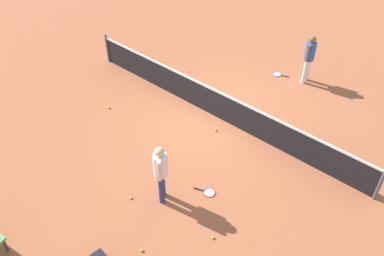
{
  "coord_description": "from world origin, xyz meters",
  "views": [
    {
      "loc": [
        5.88,
        -7.94,
        7.9
      ],
      "look_at": [
        0.51,
        -1.71,
        0.9
      ],
      "focal_mm": 38.24,
      "sensor_mm": 36.0,
      "label": 1
    }
  ],
  "objects_px": {
    "tennis_ball_stray_left": "(213,237)",
    "tennis_racket_near_player": "(208,192)",
    "tennis_ball_stray_right": "(142,250)",
    "tennis_racket_far_player": "(278,74)",
    "tennis_ball_baseline": "(131,198)",
    "tennis_ball_midcourt": "(109,107)",
    "player_far_side": "(309,55)",
    "player_near_side": "(161,170)",
    "tennis_ball_near_player": "(216,130)"
  },
  "relations": [
    {
      "from": "tennis_racket_far_player",
      "to": "tennis_ball_stray_right",
      "type": "distance_m",
      "value": 8.21
    },
    {
      "from": "tennis_racket_near_player",
      "to": "tennis_ball_midcourt",
      "type": "relative_size",
      "value": 9.18
    },
    {
      "from": "player_near_side",
      "to": "tennis_ball_stray_right",
      "type": "relative_size",
      "value": 25.76
    },
    {
      "from": "tennis_ball_near_player",
      "to": "tennis_racket_far_player",
      "type": "bearing_deg",
      "value": 93.18
    },
    {
      "from": "tennis_ball_stray_right",
      "to": "tennis_ball_baseline",
      "type": "bearing_deg",
      "value": 146.15
    },
    {
      "from": "tennis_ball_stray_left",
      "to": "tennis_ball_midcourt",
      "type": "bearing_deg",
      "value": 163.57
    },
    {
      "from": "tennis_ball_baseline",
      "to": "tennis_ball_stray_right",
      "type": "relative_size",
      "value": 1.0
    },
    {
      "from": "player_far_side",
      "to": "player_near_side",
      "type": "bearing_deg",
      "value": -90.76
    },
    {
      "from": "tennis_ball_stray_left",
      "to": "tennis_racket_near_player",
      "type": "bearing_deg",
      "value": 133.27
    },
    {
      "from": "player_far_side",
      "to": "tennis_ball_near_player",
      "type": "distance_m",
      "value": 4.24
    },
    {
      "from": "player_far_side",
      "to": "tennis_ball_stray_left",
      "type": "distance_m",
      "value": 7.29
    },
    {
      "from": "player_far_side",
      "to": "tennis_ball_stray_right",
      "type": "distance_m",
      "value": 8.41
    },
    {
      "from": "tennis_ball_stray_left",
      "to": "player_near_side",
      "type": "bearing_deg",
      "value": 176.35
    },
    {
      "from": "tennis_ball_baseline",
      "to": "tennis_ball_stray_left",
      "type": "xyz_separation_m",
      "value": [
        2.26,
        0.42,
        0.0
      ]
    },
    {
      "from": "tennis_racket_near_player",
      "to": "tennis_ball_stray_right",
      "type": "bearing_deg",
      "value": -91.43
    },
    {
      "from": "tennis_racket_near_player",
      "to": "tennis_racket_far_player",
      "type": "xyz_separation_m",
      "value": [
        -1.55,
        5.81,
        0.0
      ]
    },
    {
      "from": "tennis_ball_stray_left",
      "to": "tennis_racket_far_player",
      "type": "bearing_deg",
      "value": 110.03
    },
    {
      "from": "player_near_side",
      "to": "player_far_side",
      "type": "bearing_deg",
      "value": 89.24
    },
    {
      "from": "tennis_ball_midcourt",
      "to": "tennis_ball_baseline",
      "type": "xyz_separation_m",
      "value": [
        3.24,
        -2.05,
        0.0
      ]
    },
    {
      "from": "player_near_side",
      "to": "tennis_ball_baseline",
      "type": "bearing_deg",
      "value": -137.82
    },
    {
      "from": "tennis_ball_near_player",
      "to": "tennis_ball_midcourt",
      "type": "bearing_deg",
      "value": -157.32
    },
    {
      "from": "tennis_ball_baseline",
      "to": "tennis_ball_near_player",
      "type": "bearing_deg",
      "value": 90.02
    },
    {
      "from": "player_far_side",
      "to": "tennis_ball_near_player",
      "type": "xyz_separation_m",
      "value": [
        -0.68,
        -4.07,
        -0.98
      ]
    },
    {
      "from": "tennis_ball_midcourt",
      "to": "tennis_racket_far_player",
      "type": "bearing_deg",
      "value": 59.63
    },
    {
      "from": "tennis_ball_near_player",
      "to": "tennis_ball_baseline",
      "type": "xyz_separation_m",
      "value": [
        0.0,
        -3.4,
        0.0
      ]
    },
    {
      "from": "tennis_racket_near_player",
      "to": "tennis_ball_near_player",
      "type": "xyz_separation_m",
      "value": [
        -1.34,
        1.99,
        0.02
      ]
    },
    {
      "from": "tennis_ball_midcourt",
      "to": "tennis_ball_baseline",
      "type": "bearing_deg",
      "value": -32.29
    },
    {
      "from": "tennis_racket_near_player",
      "to": "tennis_ball_midcourt",
      "type": "bearing_deg",
      "value": 172.04
    },
    {
      "from": "tennis_racket_far_player",
      "to": "player_near_side",
      "type": "bearing_deg",
      "value": -83.18
    },
    {
      "from": "tennis_ball_near_player",
      "to": "tennis_racket_near_player",
      "type": "bearing_deg",
      "value": -56.13
    },
    {
      "from": "tennis_ball_baseline",
      "to": "tennis_ball_stray_right",
      "type": "height_order",
      "value": "same"
    },
    {
      "from": "player_far_side",
      "to": "tennis_racket_far_player",
      "type": "xyz_separation_m",
      "value": [
        -0.89,
        -0.26,
        -1.0
      ]
    },
    {
      "from": "tennis_ball_midcourt",
      "to": "tennis_ball_baseline",
      "type": "relative_size",
      "value": 1.0
    },
    {
      "from": "tennis_ball_stray_right",
      "to": "tennis_racket_far_player",
      "type": "bearing_deg",
      "value": 100.48
    },
    {
      "from": "player_near_side",
      "to": "tennis_ball_near_player",
      "type": "xyz_separation_m",
      "value": [
        -0.59,
        2.87,
        -0.98
      ]
    },
    {
      "from": "tennis_ball_near_player",
      "to": "tennis_ball_stray_right",
      "type": "height_order",
      "value": "same"
    },
    {
      "from": "tennis_ball_stray_right",
      "to": "tennis_ball_near_player",
      "type": "bearing_deg",
      "value": 106.75
    },
    {
      "from": "tennis_ball_stray_left",
      "to": "tennis_ball_stray_right",
      "type": "distance_m",
      "value": 1.62
    },
    {
      "from": "tennis_ball_baseline",
      "to": "tennis_ball_stray_left",
      "type": "height_order",
      "value": "same"
    },
    {
      "from": "tennis_racket_near_player",
      "to": "tennis_racket_far_player",
      "type": "distance_m",
      "value": 6.01
    },
    {
      "from": "player_far_side",
      "to": "tennis_racket_far_player",
      "type": "distance_m",
      "value": 1.36
    },
    {
      "from": "tennis_ball_baseline",
      "to": "tennis_ball_stray_left",
      "type": "relative_size",
      "value": 1.0
    },
    {
      "from": "player_far_side",
      "to": "tennis_racket_near_player",
      "type": "relative_size",
      "value": 2.8
    },
    {
      "from": "tennis_ball_near_player",
      "to": "tennis_ball_stray_left",
      "type": "relative_size",
      "value": 1.0
    },
    {
      "from": "player_far_side",
      "to": "tennis_racket_near_player",
      "type": "bearing_deg",
      "value": -83.81
    },
    {
      "from": "player_near_side",
      "to": "tennis_ball_stray_right",
      "type": "xyz_separation_m",
      "value": [
        0.69,
        -1.39,
        -0.98
      ]
    },
    {
      "from": "tennis_racket_far_player",
      "to": "tennis_ball_midcourt",
      "type": "bearing_deg",
      "value": -120.37
    },
    {
      "from": "player_far_side",
      "to": "tennis_ball_stray_left",
      "type": "xyz_separation_m",
      "value": [
        1.58,
        -7.05,
        -0.98
      ]
    },
    {
      "from": "tennis_racket_far_player",
      "to": "tennis_ball_near_player",
      "type": "distance_m",
      "value": 3.82
    },
    {
      "from": "player_near_side",
      "to": "tennis_racket_far_player",
      "type": "height_order",
      "value": "player_near_side"
    }
  ]
}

